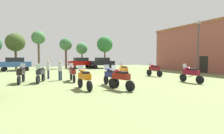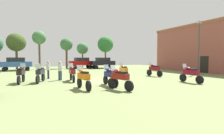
% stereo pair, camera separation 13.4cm
% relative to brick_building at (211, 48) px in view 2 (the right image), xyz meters
% --- Properties ---
extents(ground_plane, '(44.00, 52.00, 0.02)m').
position_rel_brick_building_xyz_m(ground_plane, '(-18.00, -1.97, -3.35)').
color(ground_plane, olive).
extents(brick_building, '(6.12, 16.32, 6.71)m').
position_rel_brick_building_xyz_m(brick_building, '(0.00, 0.00, 0.00)').
color(brick_building, '#954C43').
rests_on(brick_building, ground).
extents(motorcycle_1, '(0.64, 2.11, 1.50)m').
position_rel_brick_building_xyz_m(motorcycle_1, '(-11.49, -1.65, -2.61)').
color(motorcycle_1, black).
rests_on(motorcycle_1, ground).
extents(motorcycle_2, '(0.62, 2.14, 1.47)m').
position_rel_brick_building_xyz_m(motorcycle_2, '(-20.23, -5.70, -2.62)').
color(motorcycle_2, black).
rests_on(motorcycle_2, ground).
extents(motorcycle_3, '(0.81, 2.08, 1.48)m').
position_rel_brick_building_xyz_m(motorcycle_3, '(-18.29, -6.78, -2.62)').
color(motorcycle_3, black).
rests_on(motorcycle_3, ground).
extents(motorcycle_5, '(0.62, 2.14, 1.46)m').
position_rel_brick_building_xyz_m(motorcycle_5, '(-11.90, -6.53, -2.62)').
color(motorcycle_5, black).
rests_on(motorcycle_5, ground).
extents(motorcycle_6, '(0.62, 2.22, 1.47)m').
position_rel_brick_building_xyz_m(motorcycle_6, '(-20.11, -1.79, -2.62)').
color(motorcycle_6, black).
rests_on(motorcycle_6, ground).
extents(motorcycle_7, '(0.84, 2.11, 1.51)m').
position_rel_brick_building_xyz_m(motorcycle_7, '(-22.52, -1.46, -2.60)').
color(motorcycle_7, black).
rests_on(motorcycle_7, ground).
extents(motorcycle_8, '(0.62, 2.18, 1.45)m').
position_rel_brick_building_xyz_m(motorcycle_8, '(-14.80, -0.97, -2.63)').
color(motorcycle_8, black).
rests_on(motorcycle_8, ground).
extents(motorcycle_9, '(0.62, 2.14, 1.45)m').
position_rel_brick_building_xyz_m(motorcycle_9, '(-18.17, -5.11, -2.63)').
color(motorcycle_9, black).
rests_on(motorcycle_9, ground).
extents(motorcycle_10, '(0.66, 2.31, 1.50)m').
position_rel_brick_building_xyz_m(motorcycle_10, '(-23.87, -1.17, -2.60)').
color(motorcycle_10, black).
rests_on(motorcycle_10, ground).
extents(car_1, '(4.31, 1.83, 2.00)m').
position_rel_brick_building_xyz_m(car_1, '(-25.32, 13.18, -2.17)').
color(car_1, black).
rests_on(car_1, ground).
extents(car_2, '(4.44, 2.16, 2.00)m').
position_rel_brick_building_xyz_m(car_2, '(-15.00, 14.41, -2.17)').
color(car_2, black).
rests_on(car_2, ground).
extents(car_3, '(4.35, 1.92, 2.00)m').
position_rel_brick_building_xyz_m(car_3, '(-11.45, 12.87, -2.17)').
color(car_3, black).
rests_on(car_3, ground).
extents(person_1, '(0.39, 0.39, 1.68)m').
position_rel_brick_building_xyz_m(person_1, '(-21.76, 0.83, -2.36)').
color(person_1, '#2B274C').
rests_on(person_1, ground).
extents(person_3, '(0.47, 0.47, 1.66)m').
position_rel_brick_building_xyz_m(person_3, '(-20.92, -0.72, -2.37)').
color(person_3, '#1F334E').
rests_on(person_3, ground).
extents(tree_1, '(3.04, 3.04, 6.06)m').
position_rel_brick_building_xyz_m(tree_1, '(-25.52, 16.69, 1.16)').
color(tree_1, brown).
rests_on(tree_1, ground).
extents(tree_3, '(2.30, 2.30, 6.62)m').
position_rel_brick_building_xyz_m(tree_3, '(-21.98, 16.34, 1.99)').
color(tree_3, brown).
rests_on(tree_3, ground).
extents(tree_4, '(2.28, 2.28, 5.58)m').
position_rel_brick_building_xyz_m(tree_4, '(-17.38, 16.11, 1.00)').
color(tree_4, brown).
rests_on(tree_4, ground).
extents(tree_5, '(3.24, 3.24, 6.33)m').
position_rel_brick_building_xyz_m(tree_5, '(-9.57, 16.08, 1.34)').
color(tree_5, brown).
rests_on(tree_5, ground).
extents(tree_6, '(2.29, 2.29, 4.99)m').
position_rel_brick_building_xyz_m(tree_6, '(-14.01, 17.36, 0.46)').
color(tree_6, brown).
rests_on(tree_6, ground).
extents(lamp_post, '(0.44, 0.24, 6.36)m').
position_rel_brick_building_xyz_m(lamp_post, '(-4.87, -1.72, 0.23)').
color(lamp_post, '#47474C').
rests_on(lamp_post, ground).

